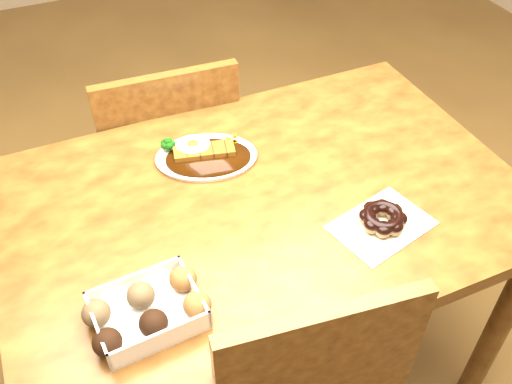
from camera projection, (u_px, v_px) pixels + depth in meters
name	position (u px, v px, depth m)	size (l,w,h in m)	color
ground	(261.00, 365.00, 1.83)	(6.00, 6.00, 0.00)	brown
table	(263.00, 226.00, 1.39)	(1.20, 0.80, 0.75)	#43200D
chair_far	(168.00, 161.00, 1.84)	(0.44, 0.44, 0.87)	#43200D
katsu_curry_plate	(204.00, 154.00, 1.41)	(0.29, 0.24, 0.05)	white
donut_box	(147.00, 310.00, 1.06)	(0.23, 0.16, 0.06)	white
pon_de_ring	(383.00, 219.00, 1.24)	(0.24, 0.19, 0.04)	silver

